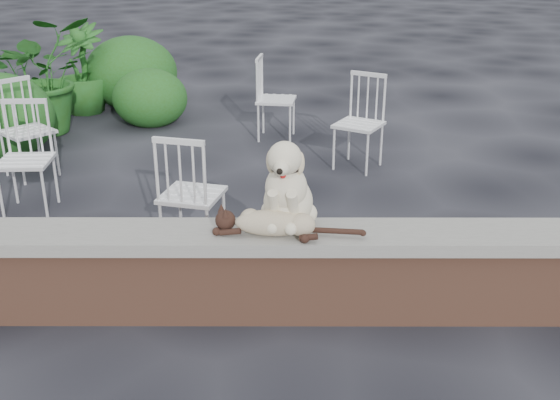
{
  "coord_description": "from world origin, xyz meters",
  "views": [
    {
      "loc": [
        0.17,
        -3.64,
        2.29
      ],
      "look_at": [
        0.16,
        0.2,
        0.7
      ],
      "focal_mm": 42.66,
      "sensor_mm": 36.0,
      "label": 1
    }
  ],
  "objects_px": {
    "chair_a": "(27,130)",
    "potted_plant_b": "(82,69)",
    "cat": "(275,221)",
    "chair_c": "(192,192)",
    "chair_b": "(25,159)",
    "chair_e": "(276,98)",
    "potted_plant_a": "(42,75)",
    "dog": "(288,180)",
    "chair_d": "(359,123)"
  },
  "relations": [
    {
      "from": "chair_a",
      "to": "potted_plant_b",
      "type": "xyz_separation_m",
      "value": [
        -0.13,
        2.41,
        0.1
      ]
    },
    {
      "from": "cat",
      "to": "chair_c",
      "type": "distance_m",
      "value": 1.16
    },
    {
      "from": "chair_b",
      "to": "chair_e",
      "type": "distance_m",
      "value": 2.99
    },
    {
      "from": "cat",
      "to": "chair_a",
      "type": "xyz_separation_m",
      "value": [
        -2.41,
        2.57,
        -0.2
      ]
    },
    {
      "from": "chair_a",
      "to": "potted_plant_a",
      "type": "bearing_deg",
      "value": 55.73
    },
    {
      "from": "dog",
      "to": "potted_plant_a",
      "type": "relative_size",
      "value": 0.43
    },
    {
      "from": "chair_b",
      "to": "potted_plant_a",
      "type": "relative_size",
      "value": 0.69
    },
    {
      "from": "chair_a",
      "to": "potted_plant_a",
      "type": "distance_m",
      "value": 1.56
    },
    {
      "from": "chair_a",
      "to": "cat",
      "type": "bearing_deg",
      "value": -93.51
    },
    {
      "from": "chair_a",
      "to": "chair_b",
      "type": "relative_size",
      "value": 1.0
    },
    {
      "from": "chair_a",
      "to": "chair_c",
      "type": "bearing_deg",
      "value": -88.79
    },
    {
      "from": "cat",
      "to": "chair_a",
      "type": "bearing_deg",
      "value": 143.81
    },
    {
      "from": "chair_b",
      "to": "potted_plant_b",
      "type": "relative_size",
      "value": 0.82
    },
    {
      "from": "chair_c",
      "to": "potted_plant_b",
      "type": "xyz_separation_m",
      "value": [
        -1.92,
        4.03,
        0.1
      ]
    },
    {
      "from": "dog",
      "to": "chair_b",
      "type": "relative_size",
      "value": 0.62
    },
    {
      "from": "cat",
      "to": "chair_d",
      "type": "distance_m",
      "value": 2.94
    },
    {
      "from": "chair_a",
      "to": "potted_plant_b",
      "type": "bearing_deg",
      "value": 46.36
    },
    {
      "from": "potted_plant_a",
      "to": "potted_plant_b",
      "type": "xyz_separation_m",
      "value": [
        0.2,
        0.9,
        -0.11
      ]
    },
    {
      "from": "chair_d",
      "to": "chair_b",
      "type": "height_order",
      "value": "same"
    },
    {
      "from": "dog",
      "to": "chair_c",
      "type": "bearing_deg",
      "value": 141.77
    },
    {
      "from": "chair_d",
      "to": "chair_e",
      "type": "bearing_deg",
      "value": 159.37
    },
    {
      "from": "dog",
      "to": "chair_d",
      "type": "height_order",
      "value": "dog"
    },
    {
      "from": "potted_plant_a",
      "to": "chair_b",
      "type": "bearing_deg",
      "value": -75.36
    },
    {
      "from": "potted_plant_b",
      "to": "potted_plant_a",
      "type": "bearing_deg",
      "value": -102.82
    },
    {
      "from": "dog",
      "to": "chair_e",
      "type": "xyz_separation_m",
      "value": [
        -0.1,
        3.68,
        -0.4
      ]
    },
    {
      "from": "dog",
      "to": "chair_a",
      "type": "bearing_deg",
      "value": 146.47
    },
    {
      "from": "dog",
      "to": "chair_e",
      "type": "distance_m",
      "value": 3.71
    },
    {
      "from": "chair_d",
      "to": "chair_e",
      "type": "xyz_separation_m",
      "value": [
        -0.83,
        1.01,
        0.0
      ]
    },
    {
      "from": "dog",
      "to": "potted_plant_a",
      "type": "bearing_deg",
      "value": 136.33
    },
    {
      "from": "chair_c",
      "to": "dog",
      "type": "bearing_deg",
      "value": 145.45
    },
    {
      "from": "chair_a",
      "to": "chair_c",
      "type": "relative_size",
      "value": 1.0
    },
    {
      "from": "chair_e",
      "to": "dog",
      "type": "bearing_deg",
      "value": -171.13
    },
    {
      "from": "cat",
      "to": "potted_plant_a",
      "type": "xyz_separation_m",
      "value": [
        -2.74,
        4.08,
        0.01
      ]
    },
    {
      "from": "chair_a",
      "to": "chair_c",
      "type": "height_order",
      "value": "same"
    },
    {
      "from": "dog",
      "to": "chair_c",
      "type": "distance_m",
      "value": 1.14
    },
    {
      "from": "dog",
      "to": "cat",
      "type": "xyz_separation_m",
      "value": [
        -0.08,
        -0.15,
        -0.2
      ]
    },
    {
      "from": "chair_b",
      "to": "chair_e",
      "type": "height_order",
      "value": "same"
    },
    {
      "from": "chair_c",
      "to": "potted_plant_b",
      "type": "relative_size",
      "value": 0.82
    },
    {
      "from": "chair_a",
      "to": "chair_d",
      "type": "relative_size",
      "value": 1.0
    },
    {
      "from": "dog",
      "to": "cat",
      "type": "bearing_deg",
      "value": -107.4
    },
    {
      "from": "cat",
      "to": "chair_e",
      "type": "relative_size",
      "value": 1.13
    },
    {
      "from": "cat",
      "to": "potted_plant_b",
      "type": "distance_m",
      "value": 5.59
    },
    {
      "from": "cat",
      "to": "chair_c",
      "type": "height_order",
      "value": "chair_c"
    },
    {
      "from": "chair_e",
      "to": "potted_plant_b",
      "type": "xyz_separation_m",
      "value": [
        -2.52,
        1.15,
        0.1
      ]
    },
    {
      "from": "chair_a",
      "to": "chair_e",
      "type": "xyz_separation_m",
      "value": [
        2.39,
        1.26,
        0.0
      ]
    },
    {
      "from": "dog",
      "to": "potted_plant_a",
      "type": "height_order",
      "value": "potted_plant_a"
    },
    {
      "from": "dog",
      "to": "chair_a",
      "type": "xyz_separation_m",
      "value": [
        -2.49,
        2.42,
        -0.4
      ]
    },
    {
      "from": "chair_a",
      "to": "chair_b",
      "type": "bearing_deg",
      "value": -118.24
    },
    {
      "from": "chair_e",
      "to": "potted_plant_a",
      "type": "height_order",
      "value": "potted_plant_a"
    },
    {
      "from": "chair_b",
      "to": "potted_plant_b",
      "type": "distance_m",
      "value": 3.31
    }
  ]
}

